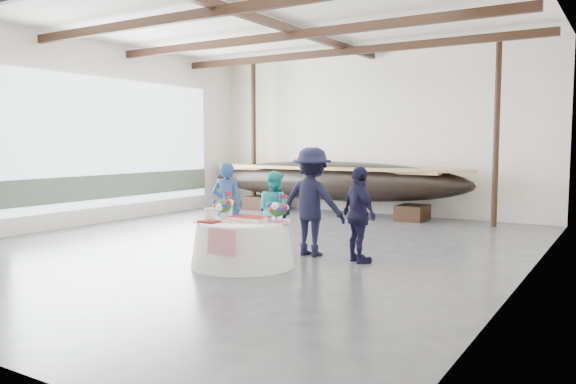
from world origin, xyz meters
The scene contains 14 objects.
floor centered at (0.00, 0.00, 0.00)m, with size 10.00×12.00×0.01m, color #3D3D42.
wall_back centered at (0.00, 6.00, 2.25)m, with size 10.00×0.02×4.50m, color silver.
wall_left centered at (-5.00, 0.00, 2.25)m, with size 0.02×12.00×4.50m, color silver.
wall_right centered at (5.00, 0.00, 2.25)m, with size 0.02×12.00×4.50m, color silver.
ceiling centered at (0.00, 0.00, 4.50)m, with size 10.00×12.00×0.01m, color white.
pavilion_structure centered at (0.00, 0.86, 4.00)m, with size 9.80×11.76×4.50m.
open_bay centered at (-4.95, 1.00, 1.83)m, with size 0.03×7.00×3.20m.
longboat_display centered at (-0.89, 5.10, 0.95)m, with size 7.94×1.59×1.49m.
banquet_table centered at (0.94, -1.51, 0.36)m, with size 1.69×1.69×0.73m.
tabletop_items centered at (0.88, -1.35, 0.88)m, with size 1.63×1.25×0.40m.
guest_woman_blue centered at (-0.29, -0.33, 0.82)m, with size 0.59×0.39×1.63m, color navy.
guest_woman_teal centered at (0.64, -0.08, 0.74)m, with size 0.72×0.56×1.47m, color #21AEA9.
guest_man_left centered at (1.49, -0.19, 0.96)m, with size 1.24×0.71×1.91m, color black.
guest_man_right centered at (2.46, -0.30, 0.80)m, with size 0.94×0.39×1.61m, color black.
Camera 1 is at (6.31, -8.77, 1.99)m, focal length 35.00 mm.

